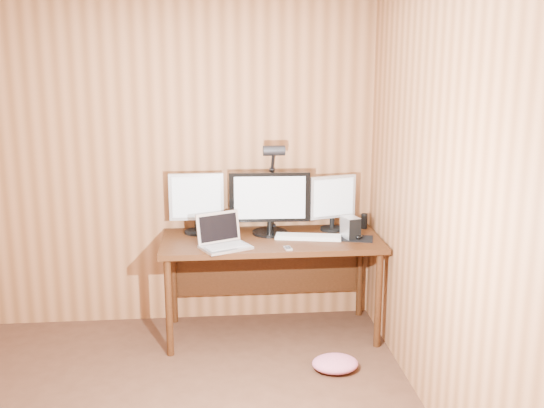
{
  "coord_description": "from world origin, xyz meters",
  "views": [
    {
      "loc": [
        0.52,
        -2.82,
        2.05
      ],
      "look_at": [
        0.93,
        1.58,
        1.02
      ],
      "focal_mm": 42.0,
      "sensor_mm": 36.0,
      "label": 1
    }
  ],
  "objects": [
    {
      "name": "desk_lamp",
      "position": [
        0.96,
        1.85,
        1.19
      ],
      "size": [
        0.16,
        0.23,
        0.71
      ],
      "rotation": [
        0.0,
        0.0,
        0.19
      ],
      "color": "black",
      "rests_on": "desk"
    },
    {
      "name": "fabric_pile",
      "position": [
        1.3,
        1.01,
        0.05
      ],
      "size": [
        0.37,
        0.33,
        0.1
      ],
      "primitive_type": null,
      "rotation": [
        0.0,
        0.0,
        -0.26
      ],
      "color": "#D66788",
      "rests_on": "floor"
    },
    {
      "name": "keyboard",
      "position": [
        1.2,
        1.61,
        0.76
      ],
      "size": [
        0.5,
        0.24,
        0.02
      ],
      "rotation": [
        0.0,
        0.0,
        -0.2
      ],
      "color": "white",
      "rests_on": "desk"
    },
    {
      "name": "laptop",
      "position": [
        0.57,
        1.45,
        0.81
      ],
      "size": [
        0.4,
        0.37,
        0.23
      ],
      "rotation": [
        0.0,
        0.0,
        0.44
      ],
      "color": "silver",
      "rests_on": "desk"
    },
    {
      "name": "mousepad",
      "position": [
        1.55,
        1.56,
        0.75
      ],
      "size": [
        0.27,
        0.24,
        0.0
      ],
      "primitive_type": "cube",
      "rotation": [
        0.0,
        0.0,
        -0.26
      ],
      "color": "black",
      "rests_on": "desk"
    },
    {
      "name": "desk",
      "position": [
        0.93,
        1.7,
        0.63
      ],
      "size": [
        1.6,
        0.7,
        0.75
      ],
      "color": "#381B0B",
      "rests_on": "floor"
    },
    {
      "name": "mouse",
      "position": [
        1.55,
        1.56,
        0.77
      ],
      "size": [
        0.07,
        0.11,
        0.04
      ],
      "primitive_type": "ellipsoid",
      "rotation": [
        0.0,
        0.0,
        -0.02
      ],
      "color": "black",
      "rests_on": "mousepad"
    },
    {
      "name": "room_shell",
      "position": [
        0.0,
        0.0,
        1.25
      ],
      "size": [
        4.0,
        4.0,
        4.0
      ],
      "color": "#4A2B1C",
      "rests_on": "ground"
    },
    {
      "name": "hard_drive",
      "position": [
        1.51,
        1.58,
        0.83
      ],
      "size": [
        0.13,
        0.17,
        0.16
      ],
      "rotation": [
        0.0,
        0.0,
        0.29
      ],
      "color": "silver",
      "rests_on": "desk"
    },
    {
      "name": "monitor_right",
      "position": [
        1.41,
        1.81,
        0.98
      ],
      "size": [
        0.37,
        0.18,
        0.42
      ],
      "rotation": [
        0.0,
        0.0,
        0.29
      ],
      "color": "black",
      "rests_on": "desk"
    },
    {
      "name": "phone",
      "position": [
        1.02,
        1.35,
        0.76
      ],
      "size": [
        0.06,
        0.1,
        0.01
      ],
      "rotation": [
        0.0,
        0.0,
        0.14
      ],
      "color": "silver",
      "rests_on": "desk"
    },
    {
      "name": "speaker",
      "position": [
        1.67,
        1.84,
        0.81
      ],
      "size": [
        0.05,
        0.05,
        0.12
      ],
      "primitive_type": "cylinder",
      "color": "black",
      "rests_on": "desk"
    },
    {
      "name": "monitor_center",
      "position": [
        0.93,
        1.76,
        0.99
      ],
      "size": [
        0.6,
        0.26,
        0.47
      ],
      "rotation": [
        0.0,
        0.0,
        -0.04
      ],
      "color": "black",
      "rests_on": "desk"
    },
    {
      "name": "monitor_left",
      "position": [
        0.39,
        1.82,
        1.0
      ],
      "size": [
        0.4,
        0.19,
        0.46
      ],
      "rotation": [
        0.0,
        0.0,
        0.01
      ],
      "color": "black",
      "rests_on": "desk"
    }
  ]
}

